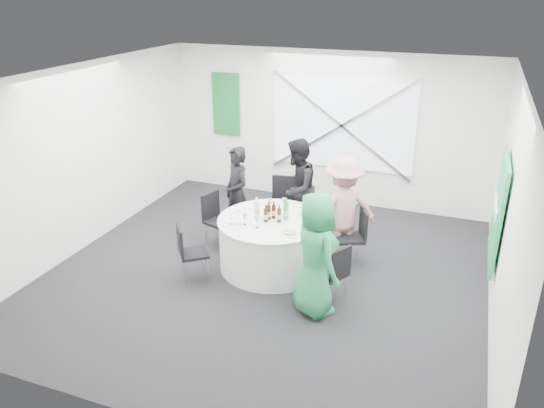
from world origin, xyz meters
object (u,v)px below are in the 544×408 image
(chair_back, at_px, (284,202))
(chair_back_left, at_px, (216,215))
(person_man_back, at_px, (297,188))
(green_water_bottle, at_px, (286,211))
(clear_water_bottle, at_px, (257,209))
(person_man_back_left, at_px, (237,193))
(banquet_table, at_px, (272,243))
(person_woman_pink, at_px, (343,209))
(chair_back_right, at_px, (356,233))
(chair_front_left, at_px, (188,249))
(person_woman_green, at_px, (316,255))
(chair_front_right, at_px, (334,270))

(chair_back, relative_size, chair_back_left, 1.16)
(person_man_back, bearing_deg, green_water_bottle, 9.63)
(chair_back, distance_m, clear_water_bottle, 1.11)
(person_man_back_left, bearing_deg, banquet_table, 0.00)
(chair_back, height_order, chair_back_left, chair_back)
(person_man_back, distance_m, person_woman_pink, 1.04)
(chair_back_right, height_order, green_water_bottle, green_water_bottle)
(chair_back_left, bearing_deg, person_man_back, -35.03)
(chair_back_left, height_order, green_water_bottle, green_water_bottle)
(chair_front_left, distance_m, person_woman_pink, 2.31)
(person_woman_green, bearing_deg, banquet_table, 0.00)
(person_man_back_left, bearing_deg, person_man_back, 65.67)
(chair_back_right, distance_m, green_water_bottle, 1.10)
(person_woman_pink, height_order, person_woman_green, person_woman_green)
(chair_back_left, relative_size, person_woman_green, 0.53)
(person_woman_green, relative_size, green_water_bottle, 5.01)
(chair_front_left, relative_size, person_woman_pink, 0.51)
(chair_front_left, xyz_separation_m, person_woman_green, (1.85, -0.10, 0.33))
(chair_back_left, relative_size, green_water_bottle, 2.65)
(banquet_table, bearing_deg, person_woman_pink, 35.17)
(chair_back, height_order, person_man_back, person_man_back)
(green_water_bottle, bearing_deg, person_man_back_left, 148.14)
(chair_back, height_order, person_man_back_left, person_man_back_left)
(chair_back_right, height_order, chair_front_right, chair_back_right)
(banquet_table, distance_m, chair_back, 1.11)
(person_woman_pink, relative_size, person_woman_green, 1.00)
(chair_front_left, xyz_separation_m, person_man_back_left, (0.07, 1.50, 0.28))
(chair_back_right, relative_size, green_water_bottle, 2.65)
(chair_back, distance_m, chair_front_right, 2.11)
(chair_back_left, distance_m, chair_front_right, 2.38)
(chair_back, xyz_separation_m, chair_front_right, (1.28, -1.67, -0.10))
(chair_back_right, bearing_deg, banquet_table, -90.00)
(banquet_table, bearing_deg, person_woman_green, -43.79)
(chair_back, height_order, clear_water_bottle, clear_water_bottle)
(chair_back_left, bearing_deg, chair_back_right, -66.85)
(banquet_table, height_order, chair_back_right, chair_back_right)
(banquet_table, distance_m, chair_front_right, 1.24)
(chair_front_left, relative_size, person_man_back_left, 0.54)
(banquet_table, xyz_separation_m, clear_water_bottle, (-0.23, 0.00, 0.50))
(chair_front_right, height_order, green_water_bottle, green_water_bottle)
(chair_back, bearing_deg, person_man_back, 13.92)
(person_man_back_left, distance_m, person_woman_green, 2.40)
(green_water_bottle, bearing_deg, chair_back_right, 26.65)
(banquet_table, bearing_deg, chair_back_left, 161.34)
(person_woman_pink, relative_size, clear_water_bottle, 5.24)
(banquet_table, bearing_deg, chair_back, 100.64)
(clear_water_bottle, bearing_deg, chair_front_left, -133.19)
(clear_water_bottle, bearing_deg, banquet_table, -0.64)
(person_woman_pink, relative_size, green_water_bottle, 5.00)
(person_man_back_left, relative_size, person_man_back, 0.94)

